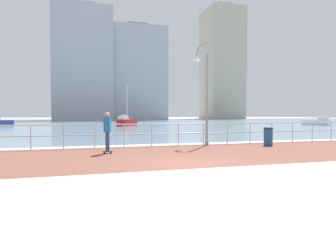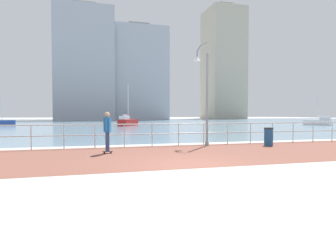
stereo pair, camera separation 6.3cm
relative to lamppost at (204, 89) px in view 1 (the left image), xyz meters
The scene contains 13 objects.
ground 34.91m from the lamppost, 94.29° to the left, with size 220.00×220.00×0.00m, color #ADAAA5.
brick_paving 4.74m from the lamppost, 133.96° to the right, with size 28.00×6.38×0.01m, color brown.
harbor_water 45.66m from the lamppost, 93.28° to the left, with size 180.00×88.00×0.00m, color #6B899E.
waterfront_railing 3.39m from the lamppost, 169.30° to the left, with size 25.25×0.06×1.14m.
lamppost is the anchor object (origin of this frame).
skateboarder 5.60m from the lamppost, 160.56° to the right, with size 0.41×0.55×1.70m.
trash_bin 4.09m from the lamppost, 17.22° to the right, with size 0.46×0.46×0.93m.
sailboat_gray 34.78m from the lamppost, 38.53° to the left, with size 2.74×3.77×5.16m.
sailboat_blue 38.33m from the lamppost, 117.48° to the left, with size 3.64×1.68×4.92m.
sailboat_ivory 27.33m from the lamppost, 90.14° to the left, with size 3.37×4.24×5.90m.
tower_slate 75.63m from the lamppost, 82.67° to the left, with size 15.12×17.71×28.21m.
tower_steel 103.60m from the lamppost, 63.10° to the left, with size 13.45×14.21×43.88m.
tower_glass 73.62m from the lamppost, 94.62° to the left, with size 15.40×16.60×31.99m.
Camera 1 is at (-3.31, -8.61, 1.60)m, focal length 31.45 mm.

